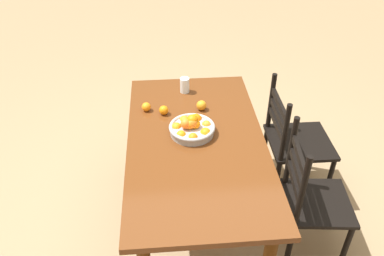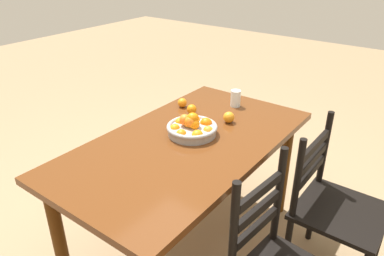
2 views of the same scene
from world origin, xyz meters
TOP-DOWN VIEW (x-y plane):
  - ground_plane at (0.00, 0.00)m, footprint 12.00×12.00m
  - dining_table at (0.00, 0.00)m, footprint 1.54×0.84m
  - chair_near_window at (0.25, 0.69)m, footprint 0.44×0.44m
  - chair_by_cabinet at (-0.32, 0.75)m, footprint 0.45×0.45m
  - fruit_bowl at (-0.08, -0.02)m, footprint 0.29×0.29m
  - orange_loose_0 at (-0.35, -0.31)m, footprint 0.06×0.06m
  - orange_loose_1 at (-0.30, -0.19)m, footprint 0.06×0.06m
  - orange_loose_2 at (-0.33, 0.06)m, footprint 0.07×0.07m
  - drinking_glass at (-0.58, -0.03)m, footprint 0.07×0.07m

SIDE VIEW (x-z plane):
  - ground_plane at x=0.00m, z-range 0.00..0.00m
  - chair_near_window at x=0.25m, z-range -0.03..0.92m
  - chair_by_cabinet at x=-0.32m, z-range 0.00..0.91m
  - dining_table at x=0.00m, z-range 0.28..1.04m
  - orange_loose_0 at x=-0.35m, z-range 0.76..0.82m
  - orange_loose_1 at x=-0.30m, z-range 0.76..0.83m
  - orange_loose_2 at x=-0.33m, z-range 0.76..0.83m
  - fruit_bowl at x=-0.08m, z-range 0.74..0.88m
  - drinking_glass at x=-0.58m, z-range 0.76..0.88m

